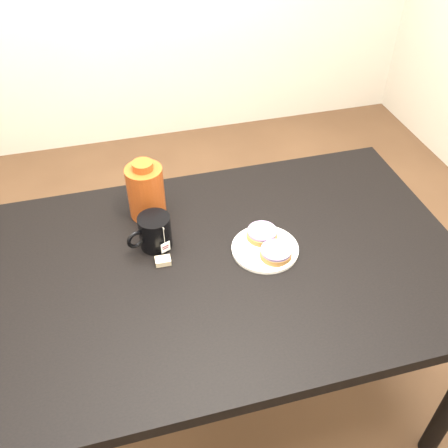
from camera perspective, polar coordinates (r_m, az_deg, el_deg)
The scene contains 8 objects.
ground_plane at distance 2.08m, azimuth 0.43°, elevation -18.84°, with size 4.00×4.00×0.00m, color brown.
table at distance 1.53m, azimuth 0.55°, elevation -6.39°, with size 1.40×0.90×0.75m.
plate at distance 1.50m, azimuth 4.72°, elevation -2.78°, with size 0.20×0.20×0.01m.
bagel_back at distance 1.53m, azimuth 4.37°, elevation -1.09°, with size 0.13×0.13×0.03m.
bagel_front at distance 1.47m, azimuth 5.94°, elevation -3.28°, with size 0.10×0.10×0.03m.
mug at distance 1.50m, azimuth -7.97°, elevation -0.90°, with size 0.15×0.13×0.11m.
teabag_pouch at distance 1.47m, azimuth -6.98°, elevation -4.21°, with size 0.04×0.03×0.02m, color #C6B793.
bagel_package at distance 1.59m, azimuth -8.92°, elevation 3.76°, with size 0.14×0.14×0.20m.
Camera 1 is at (-0.28, -0.99, 1.80)m, focal length 40.00 mm.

